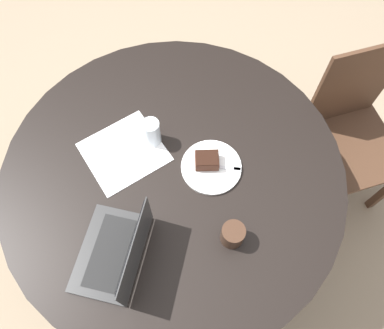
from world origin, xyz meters
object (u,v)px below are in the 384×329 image
at_px(plate, 211,167).
at_px(coffee_glass, 233,234).
at_px(chair, 349,133).
at_px(laptop, 117,253).

relative_size(plate, coffee_glass, 2.67).
bearing_deg(coffee_glass, plate, 35.99).
xyz_separation_m(chair, laptop, (-1.01, 0.70, 0.31)).
relative_size(chair, coffee_glass, 10.73).
bearing_deg(plate, laptop, 158.47).
xyz_separation_m(chair, plate, (-0.57, 0.52, 0.28)).
distance_m(chair, plate, 0.82).
distance_m(chair, laptop, 1.26).
height_order(coffee_glass, laptop, laptop).
distance_m(chair, coffee_glass, 0.93).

